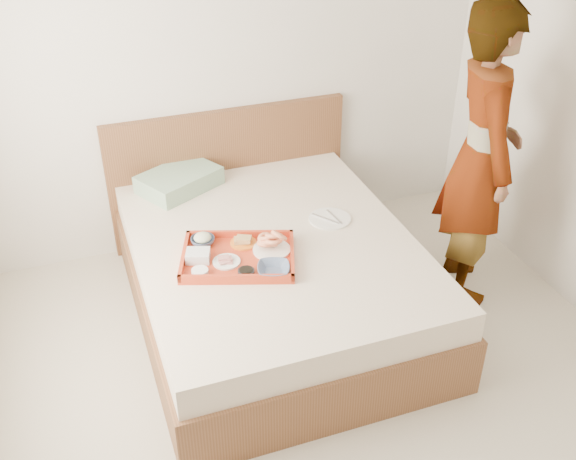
# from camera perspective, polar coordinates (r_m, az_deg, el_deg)

# --- Properties ---
(ground) EXTENTS (3.50, 4.00, 0.01)m
(ground) POSITION_cam_1_polar(r_m,az_deg,el_deg) (3.52, 4.78, -16.63)
(ground) COLOR beige
(ground) RESTS_ON ground
(wall_back) EXTENTS (3.50, 0.01, 2.60)m
(wall_back) POSITION_cam_1_polar(r_m,az_deg,el_deg) (4.41, -5.32, 14.45)
(wall_back) COLOR silver
(wall_back) RESTS_ON ground
(bed) EXTENTS (1.65, 2.00, 0.53)m
(bed) POSITION_cam_1_polar(r_m,az_deg,el_deg) (4.02, -1.16, -4.04)
(bed) COLOR brown
(bed) RESTS_ON ground
(headboard) EXTENTS (1.65, 0.06, 0.95)m
(headboard) POSITION_cam_1_polar(r_m,az_deg,el_deg) (4.70, -5.01, 4.70)
(headboard) COLOR brown
(headboard) RESTS_ON ground
(pillow) EXTENTS (0.59, 0.52, 0.12)m
(pillow) POSITION_cam_1_polar(r_m,az_deg,el_deg) (4.42, -9.17, 4.18)
(pillow) COLOR #88B18B
(pillow) RESTS_ON bed
(tray) EXTENTS (0.72, 0.62, 0.06)m
(tray) POSITION_cam_1_polar(r_m,az_deg,el_deg) (3.69, -4.23, -2.22)
(tray) COLOR red
(tray) RESTS_ON bed
(prawn_plate) EXTENTS (0.27, 0.27, 0.01)m
(prawn_plate) POSITION_cam_1_polar(r_m,az_deg,el_deg) (3.75, -1.38, -1.68)
(prawn_plate) COLOR white
(prawn_plate) RESTS_ON tray
(navy_bowl_big) EXTENTS (0.22, 0.22, 0.04)m
(navy_bowl_big) POSITION_cam_1_polar(r_m,az_deg,el_deg) (3.57, -1.23, -3.34)
(navy_bowl_big) COLOR navy
(navy_bowl_big) RESTS_ON tray
(sauce_dish) EXTENTS (0.11, 0.11, 0.03)m
(sauce_dish) POSITION_cam_1_polar(r_m,az_deg,el_deg) (3.56, -3.56, -3.62)
(sauce_dish) COLOR black
(sauce_dish) RESTS_ON tray
(meat_plate) EXTENTS (0.19, 0.19, 0.01)m
(meat_plate) POSITION_cam_1_polar(r_m,az_deg,el_deg) (3.67, -5.22, -2.69)
(meat_plate) COLOR white
(meat_plate) RESTS_ON tray
(bread_plate) EXTENTS (0.19, 0.19, 0.01)m
(bread_plate) POSITION_cam_1_polar(r_m,az_deg,el_deg) (3.81, -3.80, -1.10)
(bread_plate) COLOR orange
(bread_plate) RESTS_ON tray
(salad_bowl) EXTENTS (0.17, 0.17, 0.04)m
(salad_bowl) POSITION_cam_1_polar(r_m,az_deg,el_deg) (3.82, -7.22, -0.93)
(salad_bowl) COLOR navy
(salad_bowl) RESTS_ON tray
(plastic_tub) EXTENTS (0.15, 0.14, 0.06)m
(plastic_tub) POSITION_cam_1_polar(r_m,az_deg,el_deg) (3.69, -7.62, -2.17)
(plastic_tub) COLOR silver
(plastic_tub) RESTS_ON tray
(cheese_round) EXTENTS (0.11, 0.11, 0.03)m
(cheese_round) POSITION_cam_1_polar(r_m,az_deg,el_deg) (3.59, -7.46, -3.54)
(cheese_round) COLOR white
(cheese_round) RESTS_ON tray
(dinner_plate) EXTENTS (0.32, 0.32, 0.01)m
(dinner_plate) POSITION_cam_1_polar(r_m,az_deg,el_deg) (4.06, 3.55, 0.95)
(dinner_plate) COLOR white
(dinner_plate) RESTS_ON bed
(person) EXTENTS (0.62, 0.77, 1.83)m
(person) POSITION_cam_1_polar(r_m,az_deg,el_deg) (4.08, 15.99, 5.89)
(person) COLOR silver
(person) RESTS_ON ground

